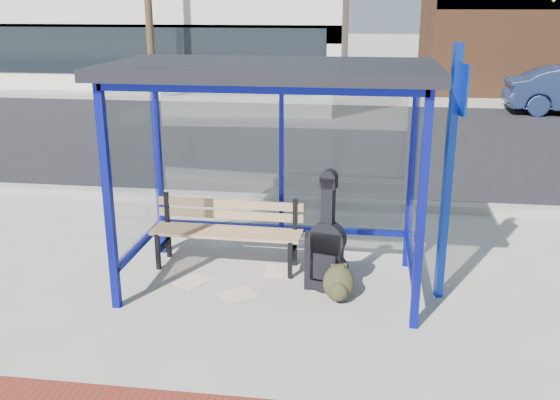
% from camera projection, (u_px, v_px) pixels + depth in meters
% --- Properties ---
extents(ground, '(120.00, 120.00, 0.00)m').
position_uv_depth(ground, '(272.00, 284.00, 6.94)').
color(ground, '#B2ADA0').
rests_on(ground, ground).
extents(curb_near, '(60.00, 0.25, 0.12)m').
position_uv_depth(curb_near, '(301.00, 201.00, 9.66)').
color(curb_near, gray).
rests_on(curb_near, ground).
extents(street_asphalt, '(60.00, 10.00, 0.00)m').
position_uv_depth(street_asphalt, '(325.00, 138.00, 14.49)').
color(street_asphalt, black).
rests_on(street_asphalt, ground).
extents(curb_far, '(60.00, 0.25, 0.12)m').
position_uv_depth(curb_far, '(337.00, 102.00, 19.28)').
color(curb_far, gray).
rests_on(curb_far, ground).
extents(far_sidewalk, '(60.00, 4.00, 0.01)m').
position_uv_depth(far_sidewalk, '(340.00, 96.00, 21.09)').
color(far_sidewalk, '#B2ADA0').
rests_on(far_sidewalk, ground).
extents(bus_shelter, '(3.30, 1.80, 2.42)m').
position_uv_depth(bus_shelter, '(272.00, 97.00, 6.38)').
color(bus_shelter, navy).
rests_on(bus_shelter, ground).
extents(storefront_white, '(18.00, 6.04, 4.00)m').
position_uv_depth(storefront_white, '(116.00, 30.00, 24.52)').
color(storefront_white, silver).
rests_on(storefront_white, ground).
extents(bench, '(1.77, 0.47, 0.83)m').
position_uv_depth(bench, '(228.00, 228.00, 7.31)').
color(bench, black).
rests_on(bench, ground).
extents(guitar_bag, '(0.49, 0.25, 1.28)m').
position_uv_depth(guitar_bag, '(327.00, 251.00, 6.63)').
color(guitar_bag, black).
rests_on(guitar_bag, ground).
extents(suitcase, '(0.39, 0.27, 0.66)m').
position_uv_depth(suitcase, '(322.00, 261.00, 6.80)').
color(suitcase, black).
rests_on(suitcase, ground).
extents(backpack, '(0.34, 0.32, 0.39)m').
position_uv_depth(backpack, '(339.00, 284.00, 6.51)').
color(backpack, '#2C2B18').
rests_on(backpack, ground).
extents(sign_post, '(0.15, 0.32, 2.64)m').
position_uv_depth(sign_post, '(450.00, 161.00, 6.21)').
color(sign_post, '#0D2994').
rests_on(sign_post, ground).
extents(newspaper_a, '(0.44, 0.46, 0.01)m').
position_uv_depth(newspaper_a, '(193.00, 281.00, 7.00)').
color(newspaper_a, white).
rests_on(newspaper_a, ground).
extents(newspaper_b, '(0.47, 0.45, 0.01)m').
position_uv_depth(newspaper_b, '(237.00, 294.00, 6.69)').
color(newspaper_b, white).
rests_on(newspaper_b, ground).
extents(newspaper_c, '(0.30, 0.38, 0.01)m').
position_uv_depth(newspaper_c, '(278.00, 271.00, 7.27)').
color(newspaper_c, white).
rests_on(newspaper_c, ground).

